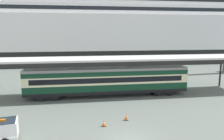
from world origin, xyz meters
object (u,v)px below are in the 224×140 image
(traffic_cone_near, at_px, (126,117))
(cruise_ship, at_px, (78,15))
(traffic_cone_mid, at_px, (104,123))
(train_carriage, at_px, (108,80))

(traffic_cone_near, bearing_deg, cruise_ship, 95.28)
(cruise_ship, xyz_separation_m, traffic_cone_mid, (2.16, -51.48, -14.02))
(traffic_cone_near, distance_m, traffic_cone_mid, 2.74)
(traffic_cone_near, bearing_deg, traffic_cone_mid, -155.18)
(traffic_cone_mid, bearing_deg, train_carriage, 80.56)
(cruise_ship, height_order, train_carriage, cruise_ship)
(train_carriage, height_order, traffic_cone_near, train_carriage)
(traffic_cone_mid, bearing_deg, cruise_ship, 92.41)
(cruise_ship, height_order, traffic_cone_near, cruise_ship)
(train_carriage, distance_m, traffic_cone_mid, 10.51)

